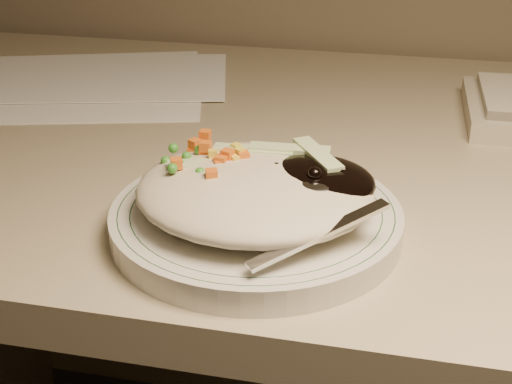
# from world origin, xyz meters

# --- Properties ---
(desk) EXTENTS (1.40, 0.70, 0.74)m
(desk) POSITION_xyz_m (0.00, 1.38, 0.54)
(desk) COLOR gray
(desk) RESTS_ON ground
(plate) EXTENTS (0.24, 0.24, 0.02)m
(plate) POSITION_xyz_m (-0.10, 1.16, 0.75)
(plate) COLOR silver
(plate) RESTS_ON desk
(plate_rim) EXTENTS (0.23, 0.23, 0.00)m
(plate_rim) POSITION_xyz_m (-0.10, 1.16, 0.76)
(plate_rim) COLOR #144723
(plate_rim) RESTS_ON plate
(meal) EXTENTS (0.20, 0.19, 0.05)m
(meal) POSITION_xyz_m (-0.10, 1.16, 0.78)
(meal) COLOR #BFB79B
(meal) RESTS_ON plate
(papers) EXTENTS (0.38, 0.36, 0.00)m
(papers) POSITION_xyz_m (-0.40, 1.51, 0.74)
(papers) COLOR white
(papers) RESTS_ON desk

